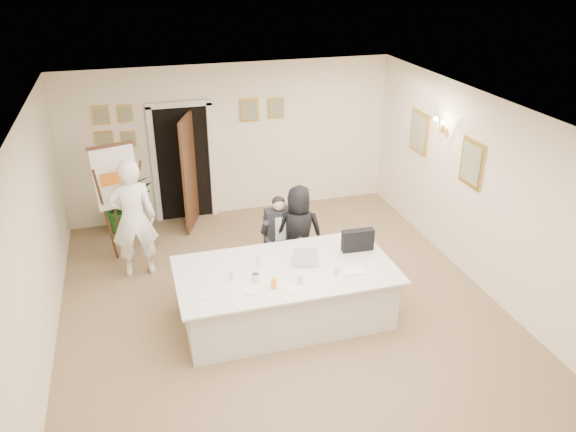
# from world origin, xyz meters

# --- Properties ---
(floor) EXTENTS (7.00, 7.00, 0.00)m
(floor) POSITION_xyz_m (0.00, 0.00, 0.00)
(floor) COLOR olive
(floor) RESTS_ON ground
(ceiling) EXTENTS (6.00, 7.00, 0.02)m
(ceiling) POSITION_xyz_m (0.00, 0.00, 2.80)
(ceiling) COLOR white
(ceiling) RESTS_ON wall_back
(wall_back) EXTENTS (6.00, 0.10, 2.80)m
(wall_back) POSITION_xyz_m (0.00, 3.50, 1.40)
(wall_back) COLOR white
(wall_back) RESTS_ON floor
(wall_front) EXTENTS (6.00, 0.10, 2.80)m
(wall_front) POSITION_xyz_m (0.00, -3.50, 1.40)
(wall_front) COLOR white
(wall_front) RESTS_ON floor
(wall_left) EXTENTS (0.10, 7.00, 2.80)m
(wall_left) POSITION_xyz_m (-3.00, 0.00, 1.40)
(wall_left) COLOR white
(wall_left) RESTS_ON floor
(wall_right) EXTENTS (0.10, 7.00, 2.80)m
(wall_right) POSITION_xyz_m (3.00, 0.00, 1.40)
(wall_right) COLOR white
(wall_right) RESTS_ON floor
(doorway) EXTENTS (1.14, 0.86, 2.20)m
(doorway) POSITION_xyz_m (-0.88, 3.32, 1.04)
(doorway) COLOR black
(doorway) RESTS_ON floor
(pictures_back_wall) EXTENTS (3.40, 0.06, 0.80)m
(pictures_back_wall) POSITION_xyz_m (-0.80, 3.47, 1.85)
(pictures_back_wall) COLOR gold
(pictures_back_wall) RESTS_ON wall_back
(pictures_right_wall) EXTENTS (0.06, 2.20, 0.80)m
(pictures_right_wall) POSITION_xyz_m (2.97, 1.20, 1.75)
(pictures_right_wall) COLOR gold
(pictures_right_wall) RESTS_ON wall_right
(wall_sconce) EXTENTS (0.20, 0.30, 0.24)m
(wall_sconce) POSITION_xyz_m (2.90, 1.20, 2.10)
(wall_sconce) COLOR gold
(wall_sconce) RESTS_ON wall_right
(conference_table) EXTENTS (2.87, 1.53, 0.78)m
(conference_table) POSITION_xyz_m (-0.01, -0.15, 0.39)
(conference_table) COLOR silver
(conference_table) RESTS_ON floor
(seated_man) EXTENTS (0.63, 0.66, 1.28)m
(seated_man) POSITION_xyz_m (0.24, 1.03, 0.64)
(seated_man) COLOR black
(seated_man) RESTS_ON floor
(flip_chart) EXTENTS (0.69, 0.51, 1.91)m
(flip_chart) POSITION_xyz_m (-2.08, 2.17, 0.88)
(flip_chart) COLOR #322310
(flip_chart) RESTS_ON floor
(standing_man) EXTENTS (0.70, 0.47, 1.89)m
(standing_man) POSITION_xyz_m (-1.87, 1.60, 0.94)
(standing_man) COLOR white
(standing_man) RESTS_ON floor
(standing_woman) EXTENTS (0.82, 0.65, 1.46)m
(standing_woman) POSITION_xyz_m (0.50, 0.90, 0.73)
(standing_woman) COLOR black
(standing_woman) RESTS_ON floor
(potted_palm) EXTENTS (1.16, 1.08, 1.07)m
(potted_palm) POSITION_xyz_m (-2.00, 3.20, 0.54)
(potted_palm) COLOR #226623
(potted_palm) RESTS_ON floor
(laptop) EXTENTS (0.40, 0.42, 0.28)m
(laptop) POSITION_xyz_m (0.27, -0.04, 0.91)
(laptop) COLOR #B7BABC
(laptop) RESTS_ON conference_table
(laptop_bag) EXTENTS (0.45, 0.14, 0.31)m
(laptop_bag) POSITION_xyz_m (1.09, 0.06, 0.93)
(laptop_bag) COLOR black
(laptop_bag) RESTS_ON conference_table
(paper_stack) EXTENTS (0.28, 0.20, 0.03)m
(paper_stack) POSITION_xyz_m (0.82, -0.48, 0.79)
(paper_stack) COLOR white
(paper_stack) RESTS_ON conference_table
(plate_left) EXTENTS (0.21, 0.21, 0.01)m
(plate_left) POSITION_xyz_m (-1.10, -0.48, 0.78)
(plate_left) COLOR white
(plate_left) RESTS_ON conference_table
(plate_mid) EXTENTS (0.24, 0.24, 0.01)m
(plate_mid) POSITION_xyz_m (-0.55, -0.53, 0.78)
(plate_mid) COLOR white
(plate_mid) RESTS_ON conference_table
(plate_near) EXTENTS (0.22, 0.22, 0.01)m
(plate_near) POSITION_xyz_m (-0.05, -0.65, 0.78)
(plate_near) COLOR white
(plate_near) RESTS_ON conference_table
(glass_a) EXTENTS (0.08, 0.08, 0.14)m
(glass_a) POSITION_xyz_m (-0.73, -0.21, 0.84)
(glass_a) COLOR silver
(glass_a) RESTS_ON conference_table
(glass_b) EXTENTS (0.09, 0.09, 0.14)m
(glass_b) POSITION_xyz_m (0.08, -0.54, 0.84)
(glass_b) COLOR silver
(glass_b) RESTS_ON conference_table
(glass_c) EXTENTS (0.07, 0.07, 0.14)m
(glass_c) POSITION_xyz_m (0.58, -0.48, 0.84)
(glass_c) COLOR silver
(glass_c) RESTS_ON conference_table
(glass_d) EXTENTS (0.08, 0.08, 0.14)m
(glass_d) POSITION_xyz_m (-0.33, 0.05, 0.84)
(glass_d) COLOR silver
(glass_d) RESTS_ON conference_table
(oj_glass) EXTENTS (0.08, 0.08, 0.13)m
(oj_glass) POSITION_xyz_m (-0.27, -0.55, 0.84)
(oj_glass) COLOR orange
(oj_glass) RESTS_ON conference_table
(steel_jug) EXTENTS (0.10, 0.10, 0.11)m
(steel_jug) POSITION_xyz_m (-0.46, -0.33, 0.83)
(steel_jug) COLOR silver
(steel_jug) RESTS_ON conference_table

